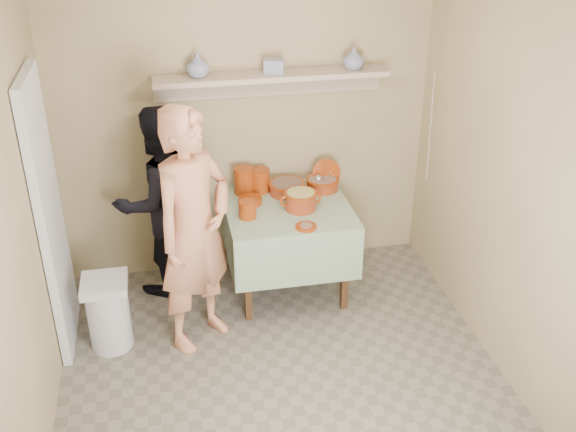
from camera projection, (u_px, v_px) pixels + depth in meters
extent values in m
plane|color=#736B5A|center=(288.00, 396.00, 4.47)|extent=(3.50, 3.50, 0.00)
cube|color=silver|center=(50.00, 218.00, 4.57)|extent=(0.06, 0.70, 2.00)
cylinder|color=maroon|center=(244.00, 181.00, 5.41)|extent=(0.16, 0.16, 0.22)
cylinder|color=maroon|center=(260.00, 180.00, 5.45)|extent=(0.16, 0.16, 0.19)
cylinder|color=maroon|center=(248.00, 210.00, 5.05)|extent=(0.13, 0.13, 0.13)
cylinder|color=maroon|center=(250.00, 201.00, 5.28)|extent=(0.19, 0.19, 0.05)
cylinder|color=maroon|center=(326.00, 173.00, 5.52)|extent=(0.24, 0.09, 0.23)
imported|color=navy|center=(354.00, 58.00, 5.17)|extent=(0.18, 0.18, 0.17)
imported|color=navy|center=(198.00, 65.00, 4.97)|extent=(0.22, 0.22, 0.18)
cube|color=navy|center=(274.00, 66.00, 5.08)|extent=(0.17, 0.14, 0.11)
imported|color=tan|center=(194.00, 231.00, 4.62)|extent=(0.78, 0.75, 1.79)
imported|color=black|center=(161.00, 202.00, 5.27)|extent=(0.94, 0.85, 1.57)
cube|color=tan|center=(245.00, 121.00, 5.39)|extent=(3.00, 0.02, 2.60)
cube|color=tan|center=(12.00, 251.00, 3.60)|extent=(0.02, 3.50, 2.60)
cube|color=tan|center=(529.00, 201.00, 4.12)|extent=(0.02, 3.50, 2.60)
cube|color=#4C2D16|center=(248.00, 280.00, 5.06)|extent=(0.05, 0.05, 0.71)
cube|color=#4C2D16|center=(345.00, 269.00, 5.19)|extent=(0.05, 0.05, 0.71)
cube|color=#4C2D16|center=(235.00, 232.00, 5.72)|extent=(0.05, 0.05, 0.71)
cube|color=#4C2D16|center=(322.00, 223.00, 5.85)|extent=(0.05, 0.05, 0.71)
cube|color=#4C2D16|center=(287.00, 209.00, 5.28)|extent=(0.90, 0.90, 0.04)
cube|color=#20591E|center=(287.00, 206.00, 5.27)|extent=(0.96, 0.96, 0.01)
cube|color=#20591E|center=(300.00, 261.00, 4.96)|extent=(0.96, 0.01, 0.44)
cube|color=#20591E|center=(276.00, 203.00, 5.79)|extent=(0.96, 0.01, 0.44)
cube|color=#20591E|center=(227.00, 236.00, 5.29)|extent=(0.01, 0.96, 0.44)
cube|color=#20591E|center=(345.00, 224.00, 5.45)|extent=(0.01, 0.96, 0.44)
cylinder|color=maroon|center=(287.00, 188.00, 5.43)|extent=(0.28, 0.28, 0.09)
cylinder|color=maroon|center=(287.00, 183.00, 5.41)|extent=(0.30, 0.30, 0.01)
cylinder|color=brown|center=(287.00, 185.00, 5.42)|extent=(0.25, 0.25, 0.05)
cylinder|color=maroon|center=(322.00, 184.00, 5.50)|extent=(0.26, 0.26, 0.09)
cylinder|color=maroon|center=(323.00, 179.00, 5.48)|extent=(0.28, 0.28, 0.01)
cylinder|color=#8C6B54|center=(322.00, 181.00, 5.49)|extent=(0.23, 0.23, 0.05)
cylinder|color=silver|center=(327.00, 176.00, 5.32)|extent=(0.01, 0.22, 0.16)
sphere|color=silver|center=(318.00, 179.00, 5.45)|extent=(0.07, 0.07, 0.07)
cylinder|color=maroon|center=(301.00, 201.00, 5.18)|extent=(0.24, 0.24, 0.14)
cylinder|color=maroon|center=(301.00, 193.00, 5.15)|extent=(0.25, 0.25, 0.01)
cylinder|color=tan|center=(301.00, 195.00, 5.16)|extent=(0.21, 0.21, 0.05)
torus|color=maroon|center=(285.00, 201.00, 5.16)|extent=(0.09, 0.02, 0.09)
torus|color=maroon|center=(316.00, 199.00, 5.20)|extent=(0.09, 0.02, 0.09)
cylinder|color=maroon|center=(306.00, 227.00, 4.94)|extent=(0.16, 0.16, 0.02)
cylinder|color=#8C6B54|center=(306.00, 226.00, 4.93)|extent=(0.09, 0.09, 0.01)
cube|color=tan|center=(272.00, 76.00, 5.11)|extent=(1.80, 0.25, 0.04)
cube|color=tan|center=(269.00, 84.00, 5.27)|extent=(1.80, 0.02, 0.18)
cylinder|color=silver|center=(109.00, 317.00, 4.83)|extent=(0.30, 0.30, 0.50)
cube|color=silver|center=(104.00, 284.00, 4.70)|extent=(0.32, 0.32, 0.06)
cylinder|color=silver|center=(433.00, 90.00, 5.30)|extent=(0.01, 0.01, 0.30)
cylinder|color=silver|center=(431.00, 127.00, 5.42)|extent=(0.01, 0.01, 0.30)
cylinder|color=silver|center=(428.00, 162.00, 5.55)|extent=(0.01, 0.01, 0.30)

